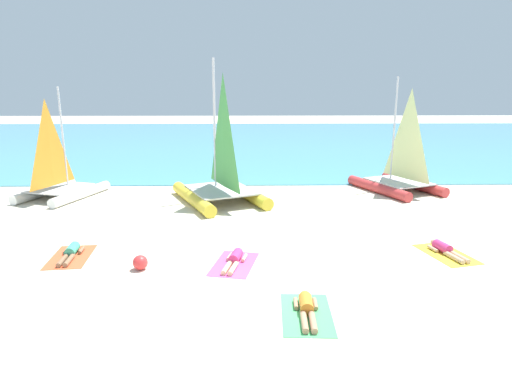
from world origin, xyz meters
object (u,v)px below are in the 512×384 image
sailboat_yellow (220,182)px  sunbather_center_right (307,307)px  towel_center_left (234,264)px  beach_ball (140,263)px  towel_rightmost (446,254)px  sunbather_rightmost (445,249)px  sailboat_white (60,182)px  towel_leftmost (71,257)px  sailboat_red (398,175)px  towel_center_right (307,314)px  sunbather_center_left (235,259)px  sunbather_leftmost (71,252)px

sailboat_yellow → sunbather_center_right: bearing=-99.6°
towel_center_left → beach_ball: size_ratio=4.61×
towel_rightmost → sunbather_rightmost: (-0.02, 0.06, 0.13)m
sunbather_rightmost → beach_ball: beach_ball is taller
sailboat_white → sunbather_center_right: bearing=-30.1°
sailboat_white → sunbather_center_right: size_ratio=3.16×
sailboat_yellow → towel_leftmost: 7.59m
sailboat_red → sunbather_rightmost: sailboat_red is taller
towel_leftmost → sunbather_rightmost: sunbather_rightmost is taller
towel_center_right → towel_rightmost: (4.69, 3.49, 0.00)m
sunbather_center_left → towel_center_right: 3.36m
sailboat_yellow → towel_leftmost: size_ratio=3.23×
sunbather_leftmost → beach_ball: bearing=-29.5°
sailboat_red → sunbather_center_left: (-7.64, -8.80, -0.68)m
towel_center_right → sunbather_center_right: bearing=87.2°
towel_center_left → beach_ball: bearing=-172.9°
sailboat_white → sunbather_rightmost: sailboat_white is taller
sunbather_center_right → beach_ball: bearing=152.8°
sailboat_white → sunbather_center_right: (9.85, -10.69, -0.61)m
sunbather_center_left → towel_rightmost: bearing=17.4°
towel_rightmost → sunbather_rightmost: bearing=103.3°
sunbather_leftmost → towel_center_left: size_ratio=0.83×
sailboat_white → towel_leftmost: sailboat_white is taller
sunbather_center_right → sunbather_leftmost: bearing=154.9°
sunbather_rightmost → beach_ball: (-8.93, -1.03, 0.07)m
towel_rightmost → beach_ball: (-8.95, -0.96, 0.20)m
sailboat_yellow → towel_leftmost: (-4.06, -6.35, -0.91)m
sunbather_rightmost → sailboat_red: bearing=67.7°
sailboat_yellow → beach_ball: bearing=-127.6°
sunbather_leftmost → beach_ball: 2.52m
towel_center_left → sailboat_red: bearing=49.2°
sailboat_red → towel_rightmost: size_ratio=2.86×
towel_center_right → beach_ball: beach_ball is taller
sailboat_red → sailboat_white: 15.84m
sailboat_yellow → towel_center_right: sailboat_yellow is taller
sailboat_red → sailboat_yellow: size_ratio=0.89×
sunbather_rightmost → sunbather_center_left: bearing=172.5°
towel_leftmost → towel_rightmost: same height
sunbather_center_left → towel_center_right: sunbather_center_left is taller
towel_center_left → sailboat_white: bearing=135.8°
sunbather_leftmost → sailboat_yellow: bearing=51.5°
sunbather_leftmost → sunbather_center_right: 7.43m
sunbather_center_left → sunbather_center_right: size_ratio=1.00×
towel_rightmost → beach_ball: bearing=-173.8°
beach_ball → sailboat_white: bearing=124.1°
sailboat_yellow → towel_rightmost: (7.18, -6.34, -0.91)m
sailboat_white → sunbather_center_right: sailboat_white is taller
towel_center_right → towel_leftmost: bearing=152.1°
towel_leftmost → sunbather_center_left: 4.91m
sunbather_center_left → sunbather_rightmost: same height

